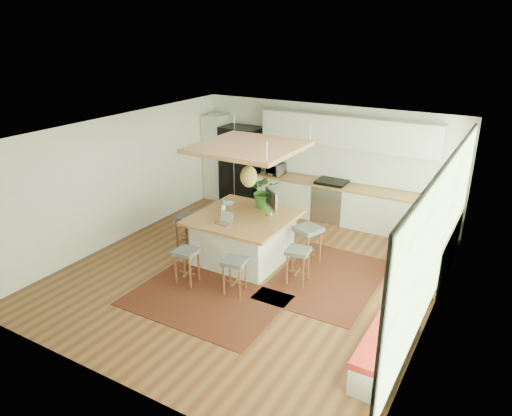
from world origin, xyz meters
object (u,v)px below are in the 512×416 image
Objects in this scene: laptop at (224,218)px; fridge at (243,168)px; island at (244,237)px; island_plant at (266,194)px; stool_left_side at (187,231)px; stool_right_front at (298,265)px; stool_near_left at (187,265)px; stool_near_right at (235,275)px; monitor at (271,203)px; microwave at (273,167)px; stool_right_back at (308,247)px.

fridge is at bearing 122.28° from laptop.
island_plant is (0.15, 0.60, 0.75)m from island.
island_plant is at bearing 76.34° from island.
fridge is 2.98m from stool_left_side.
stool_right_front is 0.93× the size of island_plant.
stool_near_left is 0.94m from stool_near_right.
stool_left_side is at bearing -81.66° from fridge.
monitor is (1.79, 0.41, 0.83)m from stool_left_side.
stool_near_right is at bearing -39.65° from laptop.
microwave is at bearing -1.01° from fridge.
stool_left_side is 3.02m from microwave.
stool_right_front is 1.63m from laptop.
stool_near_left is at bearing -52.18° from stool_left_side.
island_plant is at bearing -48.61° from fridge.
island is 1.36m from stool_left_side.
stool_near_left is 2.20m from island_plant.
island_plant is (1.89, -2.19, 0.29)m from fridge.
fridge is 2.61× the size of stool_right_back.
island is 2.96m from microwave.
island is 2.54× the size of island_plant.
island_plant is (0.53, 1.96, 0.86)m from stool_near_left.
fridge is 4.64m from stool_near_right.
stool_near_left is at bearing -74.64° from microwave.
stool_right_front is (1.34, -0.33, -0.11)m from island.
fridge is 3.70m from laptop.
stool_left_side is (-2.69, 0.22, 0.00)m from stool_right_front.
laptop is 0.44× the size of island_plant.
stool_right_front is at bearing -13.94° from island.
stool_right_back is 1.34× the size of monitor.
stool_near_left is 1.03× the size of stool_near_right.
microwave is (-1.38, 3.97, 0.75)m from stool_near_right.
stool_left_side is at bearing -126.24° from monitor.
fridge is at bearing 172.12° from monitor.
monitor is at bearing 62.26° from laptop.
stool_left_side is at bearing 167.41° from laptop.
laptop is at bearing -82.94° from monitor.
stool_right_back reaches higher than stool_near_right.
fridge is 3.32m from island.
laptop is 0.59× the size of microwave.
monitor reaches higher than stool_near_left.
stool_near_left is 0.99× the size of stool_right_front.
laptop is at bearing -142.70° from stool_right_back.
stool_right_back is at bearing 12.67° from stool_left_side.
island is 3.20× the size of monitor.
microwave is (-0.45, 4.12, 0.75)m from stool_near_left.
laptop is at bearing -172.41° from stool_right_front.
microwave reaches higher than stool_right_back.
stool_near_left is at bearing -101.97° from laptop.
stool_near_right is 1.17m from laptop.
island_plant is (0.98, -2.16, 0.11)m from microwave.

